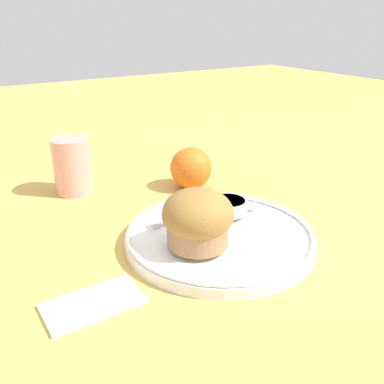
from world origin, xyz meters
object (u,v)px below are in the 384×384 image
at_px(butter_knife, 206,213).
at_px(orange_fruit, 191,168).
at_px(juice_glass, 72,166).
at_px(muffin, 198,219).

distance_m(butter_knife, orange_fruit, 0.15).
relative_size(butter_knife, juice_glass, 1.72).
height_order(orange_fruit, juice_glass, juice_glass).
height_order(muffin, orange_fruit, muffin).
xyz_separation_m(muffin, butter_knife, (0.05, 0.06, -0.03)).
height_order(muffin, butter_knife, muffin).
relative_size(muffin, butter_knife, 0.54).
bearing_deg(butter_knife, orange_fruit, 77.26).
distance_m(muffin, butter_knife, 0.09).
bearing_deg(orange_fruit, juice_glass, 153.24).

